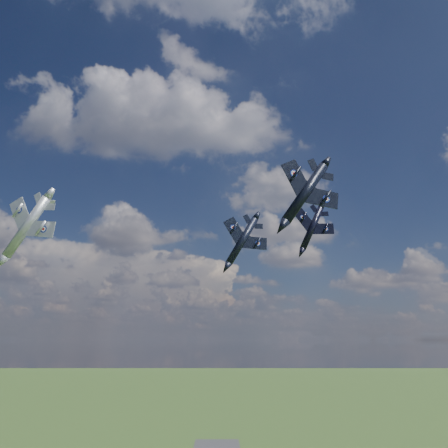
{
  "coord_description": "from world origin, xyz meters",
  "views": [
    {
      "loc": [
        1.1,
        -59.06,
        62.25
      ],
      "look_at": [
        1.9,
        13.01,
        81.46
      ],
      "focal_mm": 35.0,
      "sensor_mm": 36.0,
      "label": 1
    }
  ],
  "objects_px": {
    "jet_lead_navy": "(242,241)",
    "jet_high_navy": "(312,228)",
    "jet_left_silver": "(27,227)",
    "jet_right_navy": "(305,193)"
  },
  "relations": [
    {
      "from": "jet_lead_navy",
      "to": "jet_high_navy",
      "type": "distance_m",
      "value": 18.44
    },
    {
      "from": "jet_high_navy",
      "to": "jet_left_silver",
      "type": "bearing_deg",
      "value": -167.19
    },
    {
      "from": "jet_lead_navy",
      "to": "jet_high_navy",
      "type": "bearing_deg",
      "value": 21.56
    },
    {
      "from": "jet_high_navy",
      "to": "jet_left_silver",
      "type": "xyz_separation_m",
      "value": [
        -50.52,
        -16.69,
        -4.18
      ]
    },
    {
      "from": "jet_lead_navy",
      "to": "jet_high_navy",
      "type": "height_order",
      "value": "jet_high_navy"
    },
    {
      "from": "jet_left_silver",
      "to": "jet_lead_navy",
      "type": "bearing_deg",
      "value": 26.36
    },
    {
      "from": "jet_right_navy",
      "to": "jet_left_silver",
      "type": "xyz_separation_m",
      "value": [
        -43.27,
        13.22,
        -1.43
      ]
    },
    {
      "from": "jet_lead_navy",
      "to": "jet_left_silver",
      "type": "distance_m",
      "value": 36.35
    },
    {
      "from": "jet_lead_navy",
      "to": "jet_right_navy",
      "type": "xyz_separation_m",
      "value": [
        7.59,
        -20.13,
        2.16
      ]
    },
    {
      "from": "jet_lead_navy",
      "to": "jet_left_silver",
      "type": "relative_size",
      "value": 0.85
    }
  ]
}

